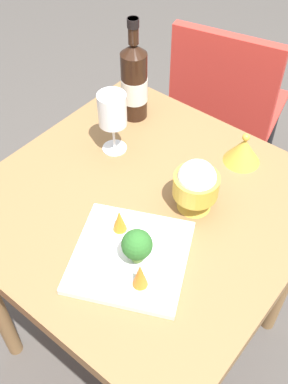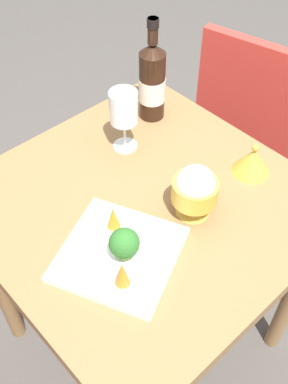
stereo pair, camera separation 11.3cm
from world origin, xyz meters
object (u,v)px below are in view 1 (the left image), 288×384
rice_bowl_lid (243,150)px  carrot_garnish_left (120,220)px  rice_bowl (196,185)px  carrot_garnish_right (140,275)px  wine_bottle (134,81)px  broccoli_floret (137,245)px  chair_by_wall (225,102)px  wine_glass (112,111)px  serving_plate (130,256)px

rice_bowl_lid → carrot_garnish_left: size_ratio=1.60×
rice_bowl → carrot_garnish_right: 0.27m
wine_bottle → broccoli_floret: bearing=-49.6°
carrot_garnish_left → carrot_garnish_right: carrot_garnish_right is taller
wine_bottle → carrot_garnish_right: (0.39, -0.45, -0.07)m
chair_by_wall → wine_glass: wine_glass is taller
serving_plate → carrot_garnish_left: bearing=148.4°
rice_bowl_lid → carrot_garnish_right: bearing=-85.6°
chair_by_wall → wine_bottle: wine_bottle is taller
rice_bowl_lid → broccoli_floret: broccoli_floret is taller
broccoli_floret → rice_bowl_lid: bearing=88.9°
wine_bottle → carrot_garnish_left: size_ratio=4.86×
rice_bowl_lid → broccoli_floret: size_ratio=1.17×
broccoli_floret → wine_bottle: bearing=130.4°
wine_bottle → serving_plate: wine_bottle is taller
rice_bowl → rice_bowl_lid: bearing=87.9°
wine_bottle → carrot_garnish_right: 0.60m
carrot_garnish_right → carrot_garnish_left: bearing=146.8°
wine_bottle → rice_bowl_lid: (0.35, 0.03, -0.08)m
chair_by_wall → rice_bowl_lid: 0.63m
rice_bowl → serving_plate: (-0.02, -0.22, -0.07)m
carrot_garnish_left → rice_bowl_lid: bearing=76.7°
chair_by_wall → serving_plate: bearing=-84.9°
wine_bottle → carrot_garnish_right: bearing=-49.1°
carrot_garnish_right → broccoli_floret: bearing=135.0°
chair_by_wall → wine_bottle: bearing=-106.5°
rice_bowl → wine_bottle: bearing=151.5°
rice_bowl → rice_bowl_lid: (0.01, 0.21, -0.04)m
chair_by_wall → serving_plate: size_ratio=2.56×
broccoli_floret → carrot_garnish_right: bearing=-45.0°
wine_bottle → rice_bowl_lid: bearing=4.4°
wine_bottle → serving_plate: (0.33, -0.41, -0.11)m
rice_bowl → carrot_garnish_right: bearing=-80.3°
rice_bowl → rice_bowl_lid: size_ratio=1.42×
rice_bowl_lid → carrot_garnish_right: (0.04, -0.48, 0.01)m
wine_glass → rice_bowl: 0.30m
rice_bowl → chair_by_wall: bearing=114.1°
chair_by_wall → carrot_garnish_left: bearing=-88.1°
broccoli_floret → carrot_garnish_left: broccoli_floret is taller
chair_by_wall → serving_plate: chair_by_wall is taller
chair_by_wall → broccoli_floret: 1.01m
wine_glass → serving_plate: bearing=-43.1°
serving_plate → rice_bowl: bearing=84.8°
rice_bowl → carrot_garnish_right: size_ratio=2.06×
carrot_garnish_right → rice_bowl: bearing=99.7°
broccoli_floret → carrot_garnish_left: bearing=155.0°
broccoli_floret → carrot_garnish_right: (0.05, -0.05, -0.02)m
serving_plate → carrot_garnish_right: carrot_garnish_right is taller
wine_glass → rice_bowl_lid: size_ratio=1.79×
wine_glass → rice_bowl_lid: bearing=30.8°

